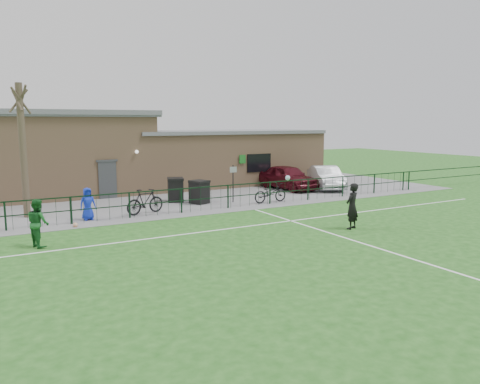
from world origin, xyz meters
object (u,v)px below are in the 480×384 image
bare_tree (23,151)px  bicycle_d (145,201)px  car_maroon (288,177)px  outfield_player (38,223)px  sign_post (233,184)px  spectator_child (88,204)px  car_silver (326,177)px  ball_ground (75,225)px  bicycle_e (270,193)px  wheelie_bin_left (199,193)px  wheelie_bin_right (175,190)px

bare_tree → bicycle_d: bearing=-21.3°
car_maroon → outfield_player: size_ratio=2.70×
sign_post → spectator_child: bearing=-173.2°
car_maroon → bare_tree: bearing=-178.2°
outfield_player → car_silver: bearing=-89.4°
outfield_player → ball_ground: (1.65, 2.48, -0.74)m
bicycle_e → outfield_player: size_ratio=1.17×
wheelie_bin_left → ball_ground: bearing=-179.6°
bare_tree → car_silver: (17.74, 0.47, -2.26)m
car_silver → bicycle_d: size_ratio=2.23×
bare_tree → wheelie_bin_right: size_ratio=4.96×
ball_ground → wheelie_bin_left: bearing=21.1°
sign_post → spectator_child: size_ratio=1.40×
wheelie_bin_right → bicycle_d: 3.54m
car_maroon → car_silver: car_maroon is taller
wheelie_bin_right → spectator_child: (-5.13, -2.59, 0.11)m
wheelie_bin_left → bare_tree: bearing=155.3°
car_silver → ball_ground: size_ratio=21.61×
bare_tree → outfield_player: 6.07m
car_maroon → wheelie_bin_right: bearing=-177.4°
car_maroon → bicycle_e: size_ratio=2.31×
sign_post → car_silver: sign_post is taller
car_silver → bare_tree: bearing=-154.2°
spectator_child → ball_ground: 1.55m
car_maroon → sign_post: bearing=-158.4°
wheelie_bin_left → ball_ground: 7.28m
wheelie_bin_left → bicycle_e: 3.79m
bicycle_d → bicycle_e: bicycle_d is taller
bicycle_d → ball_ground: size_ratio=9.70×
bicycle_d → spectator_child: 2.63m
car_maroon → bicycle_d: 11.09m
wheelie_bin_right → sign_post: size_ratio=0.60×
bare_tree → wheelie_bin_left: (8.30, -0.57, -2.41)m
sign_post → wheelie_bin_right: bearing=147.8°
car_maroon → spectator_child: bearing=-168.9°
bicycle_e → ball_ground: bearing=94.8°
bicycle_e → outfield_player: outfield_player is taller
wheelie_bin_right → car_silver: (10.32, -0.12, 0.12)m
ball_ground → sign_post: bearing=13.9°
sign_post → outfield_player: bearing=-155.7°
bicycle_e → bicycle_d: bearing=87.0°
spectator_child → bicycle_d: bearing=-2.9°
wheelie_bin_left → sign_post: 1.88m
wheelie_bin_left → outfield_player: (-8.43, -5.09, 0.25)m
sign_post → ball_ground: (-8.54, -2.11, -0.92)m
sign_post → ball_ground: sign_post is taller
bare_tree → ball_ground: bare_tree is taller
car_silver → bicycle_e: (-6.00, -2.62, -0.21)m
ball_ground → car_silver: bearing=12.7°
bicycle_d → bicycle_e: (6.83, -0.24, -0.08)m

